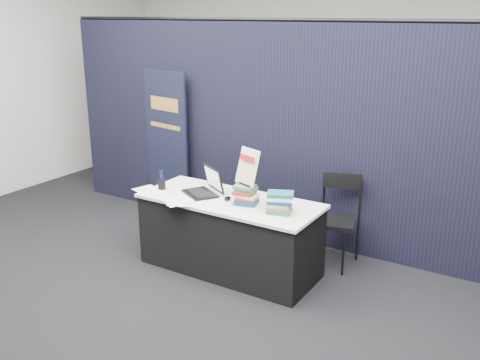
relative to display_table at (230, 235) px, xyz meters
The scene contains 15 objects.
floor 0.67m from the display_table, 90.00° to the right, with size 8.00×8.00×0.00m, color black.
wall_back 3.71m from the display_table, 90.00° to the left, with size 8.00×0.02×3.50m, color beige.
drape_partition 1.33m from the display_table, 90.00° to the left, with size 6.00×0.08×2.40m, color black.
display_table is the anchor object (origin of this frame).
laptop 0.55m from the display_table, behind, with size 0.44×0.44×0.27m.
mouse 0.39m from the display_table, 117.25° to the right, with size 0.06×0.10×0.03m, color black.
brochure_left 0.95m from the display_table, 165.89° to the right, with size 0.32×0.23×0.00m, color silver.
brochure_mid 0.65m from the display_table, 141.01° to the right, with size 0.27×0.19×0.00m, color silver.
brochure_right 0.56m from the display_table, 135.70° to the right, with size 0.34×0.24×0.00m, color silver.
pen_cup 0.88m from the display_table, behind, with size 0.08×0.08×0.10m, color black.
book_stack_tall 0.51m from the display_table, 10.07° to the right, with size 0.22×0.18×0.19m.
book_stack_short 0.75m from the display_table, ahead, with size 0.27×0.24×0.19m.
info_sign 0.76m from the display_table, ahead, with size 0.28×0.18×0.35m.
pullup_banner 1.87m from the display_table, 148.68° to the left, with size 0.78×0.23×1.83m.
stacking_chair 1.09m from the display_table, 40.79° to the left, with size 0.53×0.54×0.92m.
Camera 1 is at (2.68, -3.57, 2.51)m, focal length 40.00 mm.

